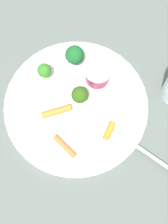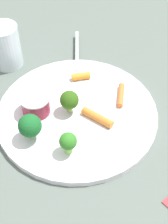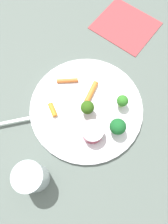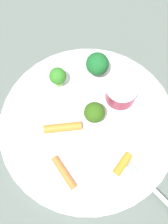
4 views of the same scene
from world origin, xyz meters
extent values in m
plane|color=#546059|center=(0.00, 0.00, 0.00)|extent=(2.40, 2.40, 0.00)
cylinder|color=white|center=(0.00, 0.00, 0.01)|extent=(0.29, 0.29, 0.01)
cylinder|color=maroon|center=(-0.06, 0.04, 0.03)|extent=(0.05, 0.05, 0.03)
cylinder|color=silver|center=(-0.06, 0.04, 0.05)|extent=(0.05, 0.05, 0.00)
cylinder|color=#97AB5A|center=(-0.01, 0.01, 0.02)|extent=(0.01, 0.01, 0.02)
sphere|color=#2F5815|center=(-0.01, 0.01, 0.04)|extent=(0.03, 0.03, 0.03)
cylinder|color=#83AB74|center=(-0.09, -0.01, 0.02)|extent=(0.01, 0.01, 0.02)
sphere|color=#195E28|center=(-0.09, -0.01, 0.04)|extent=(0.04, 0.04, 0.04)
cylinder|color=#88C25D|center=(-0.05, -0.07, 0.02)|extent=(0.01, 0.01, 0.02)
sphere|color=#317A26|center=(-0.05, -0.07, 0.04)|extent=(0.03, 0.03, 0.03)
cylinder|color=orange|center=(0.02, -0.04, 0.02)|extent=(0.04, 0.06, 0.01)
cylinder|color=orange|center=(0.09, -0.01, 0.02)|extent=(0.04, 0.05, 0.01)
cylinder|color=orange|center=(0.05, 0.07, 0.02)|extent=(0.04, 0.02, 0.01)
cube|color=#ACBBB6|center=(0.05, 0.08, 0.01)|extent=(0.02, 0.03, 0.00)
cube|color=#ACBBB6|center=(0.05, 0.08, 0.01)|extent=(0.02, 0.03, 0.00)
cube|color=#ACBBB6|center=(0.05, 0.08, 0.01)|extent=(0.02, 0.03, 0.00)
cube|color=#ACBBB6|center=(0.04, 0.08, 0.01)|extent=(0.02, 0.03, 0.00)
camera|label=1|loc=(0.20, 0.04, 0.58)|focal=48.41mm
camera|label=2|loc=(-0.18, -0.33, 0.44)|focal=51.35mm
camera|label=3|loc=(-0.14, 0.13, 0.50)|focal=32.98mm
camera|label=4|loc=(0.17, 0.05, 0.49)|focal=50.59mm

